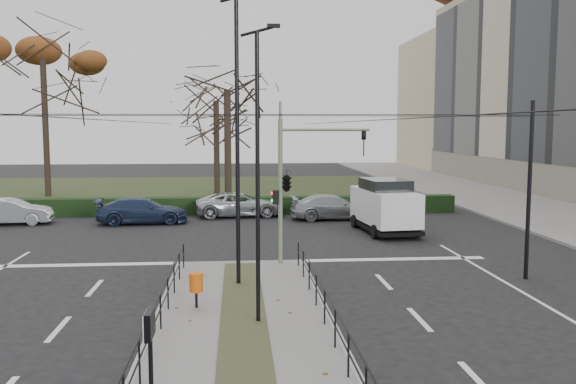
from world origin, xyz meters
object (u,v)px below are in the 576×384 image
info_panel (150,339)px  streetlamp_median_far (238,138)px  parked_car_fourth (240,204)px  litter_bin (196,283)px  parked_car_second (11,212)px  parked_car_third (142,211)px  bare_tree_near (227,98)px  parked_car_fifth (332,207)px  white_van (385,205)px  streetlamp_median_near (258,174)px  traffic_light (289,180)px  bare_tree_center (216,108)px  rust_tree (43,57)px

info_panel → streetlamp_median_far: bearing=81.8°
info_panel → streetlamp_median_far: size_ratio=0.24×
parked_car_fourth → litter_bin: bearing=170.2°
litter_bin → streetlamp_median_far: size_ratio=0.11×
parked_car_second → parked_car_third: size_ratio=0.87×
parked_car_second → parked_car_fourth: size_ratio=0.83×
bare_tree_near → parked_car_fifth: (5.87, -5.19, -6.23)m
parked_car_third → parked_car_second: bearing=83.8°
white_van → streetlamp_median_near: bearing=-115.9°
streetlamp_median_near → parked_car_second: streetlamp_median_near is taller
bare_tree_near → parked_car_fifth: 10.01m
traffic_light → parked_car_fifth: bearing=73.3°
parked_car_third → parked_car_fourth: bearing=-71.4°
parked_car_second → bare_tree_center: size_ratio=0.45×
white_van → parked_car_second: bearing=168.1°
traffic_light → parked_car_fourth: 13.34m
rust_tree → white_van: bearing=-38.6°
streetlamp_median_far → traffic_light: bearing=57.3°
bare_tree_near → streetlamp_median_near: bearing=-87.3°
streetlamp_median_near → rust_tree: 34.25m
info_panel → litter_bin: bearing=88.3°
traffic_light → bare_tree_center: size_ratio=0.57×
litter_bin → rust_tree: size_ratio=0.07×
parked_car_second → bare_tree_center: 18.30m
parked_car_second → white_van: size_ratio=0.80×
rust_tree → streetlamp_median_near: bearing=-64.8°
litter_bin → parked_car_second: 19.58m
traffic_light → white_van: bearing=52.7°
litter_bin → bare_tree_center: 30.74m
bare_tree_near → parked_car_fourth: bearing=-79.2°
parked_car_third → rust_tree: rust_tree is taller
litter_bin → info_panel: size_ratio=0.45×
bare_tree_near → parked_car_fifth: bare_tree_near is taller
litter_bin → streetlamp_median_near: size_ratio=0.13×
info_panel → streetlamp_median_near: bearing=72.3°
parked_car_fifth → streetlamp_median_far: bearing=157.3°
streetlamp_median_near → parked_car_fifth: (4.78, 18.17, -3.27)m
streetlamp_median_near → parked_car_second: size_ratio=1.79×
litter_bin → parked_car_third: (-3.91, 16.14, -0.14)m
parked_car_fourth → bare_tree_near: 7.25m
white_van → streetlamp_median_far: bearing=-126.0°
info_panel → bare_tree_near: size_ratio=0.22×
parked_car_third → parked_car_fourth: parked_car_fourth is taller
litter_bin → streetlamp_median_near: (1.68, -1.36, 3.12)m
parked_car_fourth → parked_car_third: bearing=107.2°
litter_bin → parked_car_third: bearing=103.6°
litter_bin → bare_tree_center: bearing=90.7°
rust_tree → parked_car_fifth: rust_tree is taller
traffic_light → bare_tree_center: bare_tree_center is taller
parked_car_fifth → info_panel: bearing=162.1°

